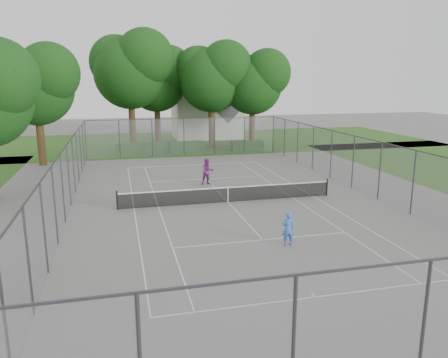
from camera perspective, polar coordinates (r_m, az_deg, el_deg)
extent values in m
plane|color=slate|center=(25.94, 0.53, -3.06)|extent=(120.00, 120.00, 0.00)
cube|color=#264F16|center=(51.04, -6.73, 4.80)|extent=(60.00, 20.00, 0.00)
cube|color=silver|center=(15.49, 11.85, -14.84)|extent=(10.97, 0.06, 0.01)
cube|color=silver|center=(37.26, -4.00, 1.85)|extent=(10.97, 0.06, 0.01)
cube|color=silver|center=(25.21, -11.67, -3.81)|extent=(0.06, 23.77, 0.01)
cube|color=silver|center=(27.77, 11.57, -2.25)|extent=(0.06, 23.77, 0.01)
cube|color=silver|center=(25.28, -8.57, -3.63)|extent=(0.06, 23.77, 0.01)
cube|color=silver|center=(27.22, 8.96, -2.45)|extent=(0.06, 23.77, 0.01)
cube|color=silver|center=(20.12, 5.08, -7.93)|extent=(8.23, 0.06, 0.01)
cube|color=silver|center=(31.99, -2.31, 0.02)|extent=(8.23, 0.06, 0.01)
cube|color=silver|center=(25.94, 0.53, -3.05)|extent=(0.06, 12.80, 0.01)
cube|color=silver|center=(15.61, 11.60, -14.60)|extent=(0.06, 0.30, 0.01)
cube|color=silver|center=(37.12, -3.96, 1.81)|extent=(0.06, 0.30, 0.01)
cylinder|color=black|center=(25.05, -13.79, -2.73)|extent=(0.10, 0.10, 1.10)
cylinder|color=black|center=(28.02, 13.29, -1.04)|extent=(0.10, 0.10, 1.10)
cube|color=black|center=(25.82, 0.53, -2.11)|extent=(12.67, 0.01, 0.86)
cube|color=white|center=(25.71, 0.53, -1.12)|extent=(12.77, 0.03, 0.06)
cube|color=white|center=(25.83, 0.53, -2.13)|extent=(0.05, 0.02, 0.88)
cylinder|color=#38383D|center=(41.61, -17.63, 4.88)|extent=(0.08, 0.08, 3.50)
cylinder|color=#38383D|center=(44.20, 6.43, 5.84)|extent=(0.08, 0.08, 3.50)
cube|color=slate|center=(10.90, 24.50, -18.08)|extent=(18.00, 0.02, 3.50)
cube|color=slate|center=(41.97, -5.24, 5.49)|extent=(18.00, 0.02, 3.50)
cube|color=slate|center=(24.92, -19.95, -0.37)|extent=(0.02, 34.00, 3.50)
cube|color=slate|center=(29.04, 18.02, 1.58)|extent=(0.02, 34.00, 3.50)
cube|color=#38383D|center=(10.14, 25.43, -9.52)|extent=(18.00, 0.05, 0.05)
cube|color=#38383D|center=(41.78, -5.29, 7.87)|extent=(18.00, 0.05, 0.05)
cube|color=#38383D|center=(24.60, -20.26, 3.60)|extent=(0.05, 34.00, 0.05)
cube|color=#38383D|center=(28.77, 18.26, 5.00)|extent=(0.05, 34.00, 0.05)
cylinder|color=#3C2916|center=(47.18, -11.89, 7.12)|extent=(0.67, 0.67, 5.17)
sphere|color=#0F340E|center=(46.97, -12.19, 13.39)|extent=(7.36, 7.36, 7.36)
sphere|color=#0F340E|center=(45.98, -10.33, 15.32)|extent=(5.89, 5.89, 5.89)
sphere|color=#0F340E|center=(47.89, -13.88, 14.62)|extent=(5.52, 5.52, 5.52)
cylinder|color=#3C2916|center=(49.52, -8.67, 7.15)|extent=(0.64, 0.64, 4.56)
sphere|color=#0F340E|center=(49.28, -8.85, 12.42)|extent=(6.48, 6.48, 6.48)
sphere|color=#0F340E|center=(48.46, -7.22, 13.99)|extent=(5.19, 5.19, 5.19)
sphere|color=#0F340E|center=(50.00, -10.31, 13.49)|extent=(4.86, 4.86, 4.86)
cylinder|color=#3C2916|center=(46.79, -1.64, 7.05)|extent=(0.65, 0.65, 4.70)
sphere|color=#0F340E|center=(46.54, -1.67, 12.80)|extent=(6.69, 6.69, 6.69)
sphere|color=#0F340E|center=(45.89, 0.27, 14.48)|extent=(5.35, 5.35, 5.35)
sphere|color=#0F340E|center=(47.14, -3.33, 14.01)|extent=(5.01, 5.01, 5.01)
cylinder|color=#3C2916|center=(47.23, 3.69, 6.87)|extent=(0.63, 0.63, 4.36)
sphere|color=#0F340E|center=(46.97, 3.77, 12.15)|extent=(6.20, 6.20, 6.20)
sphere|color=#0F340E|center=(46.47, 5.64, 13.64)|extent=(4.96, 4.96, 4.96)
sphere|color=#0F340E|center=(47.39, 2.21, 13.30)|extent=(4.65, 4.65, 4.65)
cylinder|color=#3C2916|center=(39.89, -22.79, 4.72)|extent=(0.63, 0.63, 4.28)
sphere|color=#0F340E|center=(39.58, -23.34, 10.84)|extent=(6.09, 6.09, 6.09)
sphere|color=#0F340E|center=(38.50, -21.89, 12.75)|extent=(4.87, 4.87, 4.87)
sphere|color=#0F340E|center=(40.51, -24.80, 12.03)|extent=(4.57, 4.57, 4.57)
cube|color=#1C4616|center=(43.18, -11.02, 3.93)|extent=(4.50, 1.35, 1.12)
cube|color=#1C4616|center=(43.70, -4.93, 4.20)|extent=(3.46, 0.99, 1.09)
cube|color=#1C4616|center=(44.97, 3.04, 4.40)|extent=(3.24, 1.19, 0.97)
cube|color=beige|center=(54.64, -2.26, 8.61)|extent=(8.07, 6.05, 6.05)
cube|color=#464549|center=(54.50, -2.29, 11.78)|extent=(7.99, 6.26, 7.99)
imported|color=blue|center=(19.42, 8.35, -6.43)|extent=(0.56, 0.38, 1.52)
imported|color=#762773|center=(30.16, -2.17, 0.98)|extent=(0.96, 0.79, 1.81)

